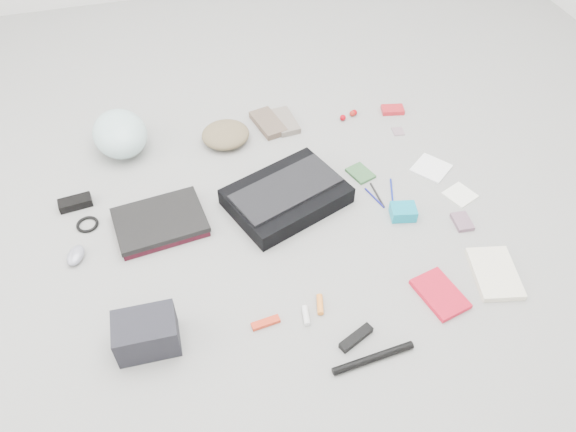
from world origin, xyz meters
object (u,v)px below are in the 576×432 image
object	(u,v)px
messenger_bag	(286,196)
book_red	(440,294)
bike_helmet	(120,134)
camera_bag	(146,333)
accordion_wallet	(403,212)
laptop	(160,220)

from	to	relation	value
messenger_bag	book_red	distance (m)	0.68
bike_helmet	book_red	xyz separation A→B (m)	(0.97, -1.06, -0.07)
messenger_bag	book_red	world-z (taller)	messenger_bag
camera_bag	book_red	distance (m)	0.97
bike_helmet	accordion_wallet	xyz separation A→B (m)	(1.00, -0.69, -0.06)
messenger_bag	bike_helmet	world-z (taller)	bike_helmet
bike_helmet	accordion_wallet	distance (m)	1.21
camera_bag	accordion_wallet	world-z (taller)	camera_bag
laptop	camera_bag	world-z (taller)	camera_bag
messenger_bag	accordion_wallet	bearing A→B (deg)	-45.21
messenger_bag	camera_bag	distance (m)	0.76
book_red	laptop	bearing A→B (deg)	133.94
messenger_bag	accordion_wallet	xyz separation A→B (m)	(0.41, -0.19, -0.01)
book_red	bike_helmet	bearing A→B (deg)	119.65
messenger_bag	accordion_wallet	world-z (taller)	messenger_bag
messenger_bag	accordion_wallet	size ratio (longest dim) A/B	4.59
messenger_bag	camera_bag	bearing A→B (deg)	-160.68
messenger_bag	camera_bag	world-z (taller)	camera_bag
messenger_bag	accordion_wallet	distance (m)	0.45
laptop	bike_helmet	distance (m)	0.50
laptop	messenger_bag	bearing A→B (deg)	-7.65
accordion_wallet	camera_bag	bearing A→B (deg)	-151.35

